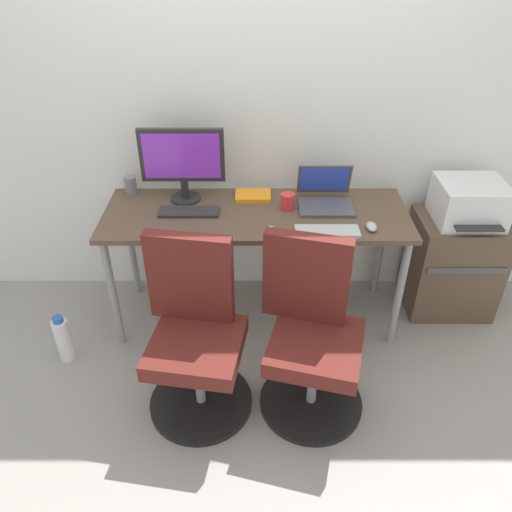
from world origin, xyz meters
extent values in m
plane|color=gray|center=(0.00, 0.00, 0.00)|extent=(5.28, 5.28, 0.00)
cube|color=white|center=(0.00, 0.38, 1.30)|extent=(4.40, 0.04, 2.60)
cube|color=brown|center=(0.00, 0.00, 0.74)|extent=(1.73, 0.60, 0.03)
cylinder|color=gray|center=(-0.81, -0.25, 0.36)|extent=(0.04, 0.04, 0.73)
cylinder|color=gray|center=(0.81, -0.25, 0.36)|extent=(0.04, 0.04, 0.73)
cylinder|color=gray|center=(-0.81, 0.25, 0.36)|extent=(0.04, 0.04, 0.73)
cylinder|color=gray|center=(0.81, 0.25, 0.36)|extent=(0.04, 0.04, 0.73)
cylinder|color=black|center=(-0.29, -0.72, 0.01)|extent=(0.54, 0.54, 0.03)
cylinder|color=gray|center=(-0.29, -0.72, 0.20)|extent=(0.05, 0.05, 0.34)
cube|color=#591E19|center=(-0.29, -0.72, 0.41)|extent=(0.50, 0.50, 0.09)
cube|color=#591E19|center=(-0.32, -0.54, 0.70)|extent=(0.43, 0.14, 0.48)
cylinder|color=black|center=(0.29, -0.72, 0.01)|extent=(0.54, 0.54, 0.03)
cylinder|color=gray|center=(0.29, -0.72, 0.20)|extent=(0.05, 0.05, 0.34)
cube|color=#591E19|center=(0.29, -0.72, 0.41)|extent=(0.54, 0.54, 0.09)
cube|color=#591E19|center=(0.24, -0.54, 0.70)|extent=(0.42, 0.17, 0.48)
cube|color=brown|center=(1.24, 0.11, 0.33)|extent=(0.52, 0.40, 0.65)
cube|color=#4C4C4C|center=(1.24, -0.10, 0.42)|extent=(0.47, 0.01, 0.04)
cube|color=silver|center=(1.24, 0.11, 0.77)|extent=(0.38, 0.34, 0.24)
cube|color=#262626|center=(1.24, -0.09, 0.71)|extent=(0.27, 0.06, 0.01)
cylinder|color=white|center=(-1.10, -0.39, 0.14)|extent=(0.09, 0.09, 0.28)
cylinder|color=#2D59B2|center=(-1.10, -0.39, 0.30)|extent=(0.06, 0.06, 0.03)
cylinder|color=#262626|center=(-0.42, 0.16, 0.77)|extent=(0.18, 0.18, 0.01)
cylinder|color=#262626|center=(-0.42, 0.16, 0.83)|extent=(0.04, 0.04, 0.11)
cube|color=#262626|center=(-0.42, 0.16, 1.04)|extent=(0.48, 0.03, 0.31)
cube|color=purple|center=(-0.42, 0.14, 1.04)|extent=(0.43, 0.00, 0.26)
cube|color=#4C4C51|center=(0.40, 0.04, 0.77)|extent=(0.31, 0.22, 0.02)
cube|color=#4C4C51|center=(0.40, 0.19, 0.88)|extent=(0.31, 0.08, 0.20)
cube|color=blue|center=(0.40, 0.18, 0.88)|extent=(0.28, 0.06, 0.17)
cube|color=#2D2D2D|center=(-0.38, -0.01, 0.77)|extent=(0.34, 0.12, 0.02)
cube|color=#B7B7B7|center=(0.38, -0.22, 0.77)|extent=(0.34, 0.12, 0.02)
ellipsoid|color=#B7B7B7|center=(0.62, -0.18, 0.78)|extent=(0.06, 0.10, 0.03)
ellipsoid|color=silver|center=(0.08, -0.23, 0.78)|extent=(0.06, 0.10, 0.03)
cylinder|color=red|center=(0.18, 0.05, 0.81)|extent=(0.08, 0.08, 0.09)
cylinder|color=slate|center=(-0.75, 0.24, 0.81)|extent=(0.07, 0.07, 0.10)
cube|color=orange|center=(-0.02, 0.18, 0.77)|extent=(0.21, 0.15, 0.03)
camera|label=1|loc=(0.00, -2.48, 2.15)|focal=35.14mm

